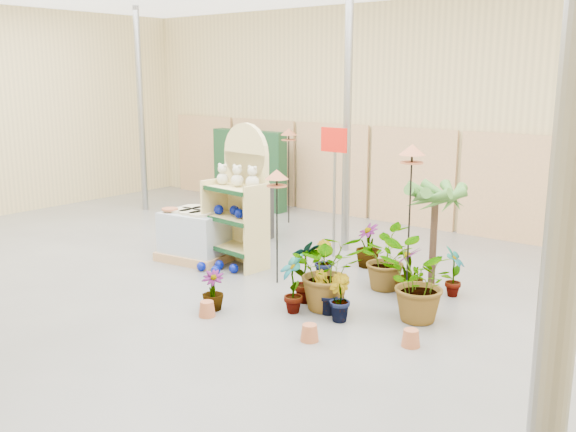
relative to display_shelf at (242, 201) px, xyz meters
name	(u,v)px	position (x,y,z in m)	size (l,w,h in m)	color
room	(245,136)	(0.80, -0.79, 1.16)	(15.20, 12.10, 4.70)	#626260
display_shelf	(242,201)	(0.00, 0.00, 0.00)	(1.02, 0.70, 2.31)	#D7C277
teddy_bears	(238,178)	(0.02, -0.11, 0.40)	(0.85, 0.21, 0.35)	beige
gazing_balls_shelf	(237,212)	(0.00, -0.13, -0.15)	(0.85, 0.29, 0.16)	#04118A
gazing_balls_floor	(217,268)	(-0.03, -0.56, -0.98)	(0.63, 0.39, 0.15)	#04118A
pallet_stack	(197,235)	(-0.81, -0.24, -0.64)	(1.27, 1.11, 0.86)	tan
charcoal_planters	(255,213)	(-0.96, 1.39, -0.55)	(0.50, 0.50, 1.00)	black
trellis_stock	(249,169)	(-3.00, 3.50, -0.15)	(2.00, 0.30, 1.80)	#163C1F
offer_sign	(334,166)	(0.90, 1.28, 0.52)	(0.50, 0.08, 2.20)	gray
bird_table_front	(277,178)	(1.04, -0.39, 0.53)	(0.34, 0.34, 1.71)	black
bird_table_right	(412,156)	(3.00, -0.01, 0.97)	(0.34, 0.34, 2.18)	black
bird_table_back	(289,135)	(-1.30, 2.84, 0.78)	(0.34, 0.34, 1.98)	black
palm	(436,194)	(2.98, 0.77, 0.36)	(0.70, 0.70, 1.66)	#422D1F
potted_plant_0	(305,270)	(1.86, -0.78, -0.61)	(0.47, 0.32, 0.89)	#3E752B
potted_plant_1	(326,293)	(2.35, -0.98, -0.76)	(0.32, 0.26, 0.58)	#3E752B
potted_plant_2	(329,270)	(2.26, -0.80, -0.52)	(0.96, 0.83, 1.06)	#3E752B
potted_plant_3	(409,274)	(2.92, 0.20, -0.69)	(0.41, 0.41, 0.74)	#3E752B
potted_plant_4	(454,272)	(3.35, 0.68, -0.69)	(0.38, 0.26, 0.72)	#3E752B
potted_plant_5	(322,260)	(1.48, 0.16, -0.75)	(0.33, 0.27, 0.61)	#3E752B
potted_plant_6	(383,258)	(2.40, 0.38, -0.60)	(0.83, 0.72, 0.92)	#3E752B
potted_plant_7	(213,291)	(1.09, -1.78, -0.79)	(0.30, 0.30, 0.53)	#3E752B
potted_plant_8	(293,283)	(1.97, -1.20, -0.66)	(0.42, 0.28, 0.80)	#3E752B
potted_plant_9	(339,298)	(2.60, -1.06, -0.75)	(0.33, 0.27, 0.60)	#3E752B
potted_plant_10	(416,283)	(3.37, -0.48, -0.54)	(0.92, 0.79, 1.02)	#3E752B
potted_plant_11	(368,245)	(1.66, 1.16, -0.70)	(0.40, 0.40, 0.71)	#3E752B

